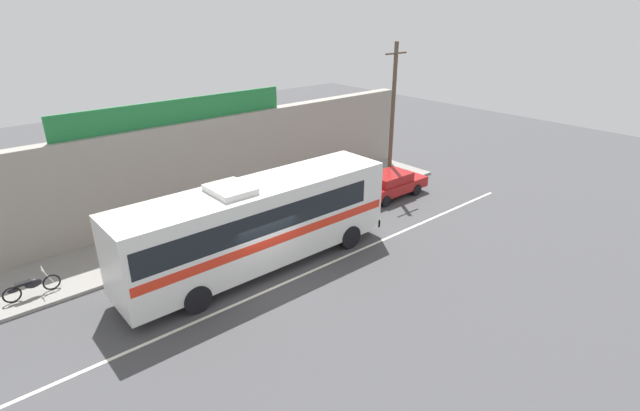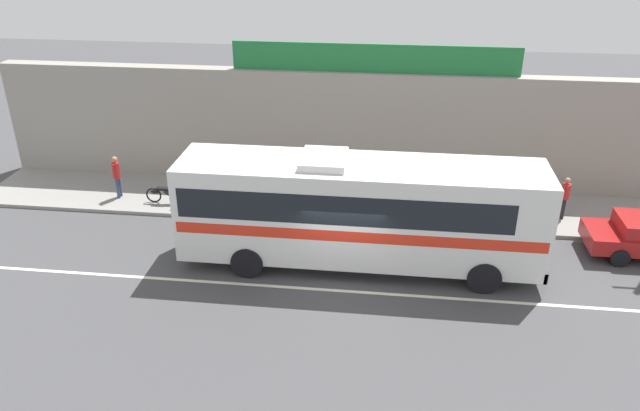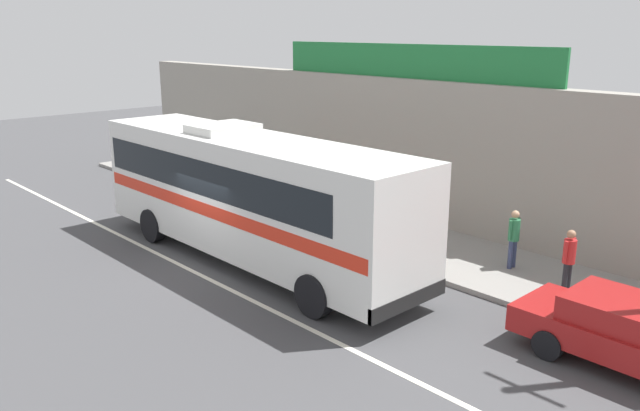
% 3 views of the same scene
% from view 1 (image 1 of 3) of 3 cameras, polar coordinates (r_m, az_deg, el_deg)
% --- Properties ---
extents(ground_plane, '(70.00, 70.00, 0.00)m').
position_cam_1_polar(ground_plane, '(19.24, -6.54, -8.54)').
color(ground_plane, '#444447').
extents(sidewalk_slab, '(30.00, 3.60, 0.14)m').
position_cam_1_polar(sidewalk_slab, '(23.22, -13.87, -3.09)').
color(sidewalk_slab, gray).
rests_on(sidewalk_slab, ground_plane).
extents(storefront_facade, '(30.00, 0.70, 4.80)m').
position_cam_1_polar(storefront_facade, '(24.17, -16.76, 3.64)').
color(storefront_facade, gray).
rests_on(storefront_facade, ground_plane).
extents(storefront_billboard, '(11.19, 0.12, 1.10)m').
position_cam_1_polar(storefront_billboard, '(23.60, -16.52, 10.67)').
color(storefront_billboard, '#1E7538').
rests_on(storefront_billboard, storefront_facade).
extents(road_center_stripe, '(30.00, 0.14, 0.01)m').
position_cam_1_polar(road_center_stripe, '(18.67, -5.13, -9.52)').
color(road_center_stripe, silver).
rests_on(road_center_stripe, ground_plane).
extents(intercity_bus, '(11.52, 2.66, 3.78)m').
position_cam_1_polar(intercity_bus, '(19.08, -7.51, -1.83)').
color(intercity_bus, silver).
rests_on(intercity_bus, ground_plane).
extents(parked_car, '(4.43, 1.84, 1.37)m').
position_cam_1_polar(parked_car, '(26.86, 8.32, 2.54)').
color(parked_car, maroon).
rests_on(parked_car, ground_plane).
extents(utility_pole, '(1.60, 0.22, 7.97)m').
position_cam_1_polar(utility_pole, '(27.38, 8.59, 10.62)').
color(utility_pole, brown).
rests_on(utility_pole, sidewalk_slab).
extents(motorcycle_purple, '(1.91, 0.56, 0.94)m').
position_cam_1_polar(motorcycle_purple, '(20.45, -31.09, -8.18)').
color(motorcycle_purple, black).
rests_on(motorcycle_purple, sidewalk_slab).
extents(motorcycle_green, '(1.90, 0.56, 0.94)m').
position_cam_1_polar(motorcycle_green, '(21.06, -21.20, -5.37)').
color(motorcycle_green, black).
rests_on(motorcycle_green, sidewalk_slab).
extents(pedestrian_by_curb, '(0.30, 0.48, 1.62)m').
position_cam_1_polar(pedestrian_by_curb, '(26.60, 1.22, 3.37)').
color(pedestrian_by_curb, black).
rests_on(pedestrian_by_curb, sidewalk_slab).
extents(pedestrian_far_right, '(0.30, 0.48, 1.61)m').
position_cam_1_polar(pedestrian_far_right, '(25.93, -2.67, 2.79)').
color(pedestrian_far_right, navy).
rests_on(pedestrian_far_right, sidewalk_slab).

